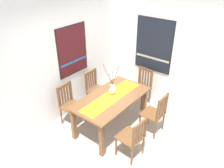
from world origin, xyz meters
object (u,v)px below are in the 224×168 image
(chair_0, at_px, (133,137))
(painting_on_back_wall, at_px, (72,50))
(chair_2, at_px, (156,113))
(chair_3, at_px, (95,88))
(painting_on_side_wall, at_px, (154,45))
(chair_4, at_px, (70,104))
(centerpiece_vase, at_px, (112,90))
(chair_1, at_px, (142,86))
(dining_table, at_px, (111,102))

(chair_0, distance_m, painting_on_back_wall, 2.25)
(chair_2, relative_size, chair_3, 1.02)
(painting_on_back_wall, height_order, painting_on_side_wall, painting_on_side_wall)
(chair_2, height_order, chair_4, chair_2)
(centerpiece_vase, bearing_deg, painting_on_side_wall, -5.04)
(chair_0, xyz_separation_m, chair_2, (0.84, 0.01, 0.02))
(chair_3, distance_m, painting_on_back_wall, 1.11)
(painting_on_back_wall, bearing_deg, chair_4, -147.18)
(chair_0, distance_m, painting_on_side_wall, 2.28)
(chair_4, bearing_deg, chair_0, -89.74)
(chair_2, bearing_deg, chair_1, 46.02)
(painting_on_side_wall, bearing_deg, chair_2, -145.44)
(chair_2, bearing_deg, centerpiece_vase, 111.12)
(dining_table, height_order, centerpiece_vase, centerpiece_vase)
(chair_1, distance_m, painting_on_back_wall, 1.90)
(chair_0, height_order, painting_on_side_wall, painting_on_side_wall)
(chair_0, distance_m, chair_1, 1.80)
(centerpiece_vase, height_order, chair_4, centerpiece_vase)
(chair_2, relative_size, painting_on_side_wall, 0.74)
(dining_table, distance_m, centerpiece_vase, 0.26)
(painting_on_back_wall, bearing_deg, centerpiece_vase, -88.21)
(chair_3, height_order, painting_on_side_wall, painting_on_side_wall)
(dining_table, height_order, chair_4, chair_4)
(painting_on_side_wall, bearing_deg, chair_1, 169.17)
(chair_1, relative_size, chair_2, 0.99)
(chair_3, relative_size, chair_4, 0.99)
(centerpiece_vase, bearing_deg, chair_3, 67.55)
(chair_4, relative_size, painting_on_side_wall, 0.73)
(chair_1, height_order, chair_2, chair_2)
(chair_4, bearing_deg, centerpiece_vase, -55.92)
(centerpiece_vase, distance_m, painting_on_side_wall, 1.52)
(chair_4, bearing_deg, chair_1, -27.28)
(dining_table, bearing_deg, painting_on_side_wall, -2.75)
(chair_1, distance_m, chair_4, 1.82)
(chair_4, height_order, painting_on_back_wall, painting_on_back_wall)
(chair_2, height_order, painting_on_side_wall, painting_on_side_wall)
(centerpiece_vase, bearing_deg, chair_2, -68.88)
(chair_3, bearing_deg, chair_2, -89.71)
(painting_on_back_wall, bearing_deg, chair_3, -39.83)
(chair_4, bearing_deg, dining_table, -62.85)
(chair_3, distance_m, painting_on_side_wall, 1.72)
(chair_3, relative_size, painting_on_back_wall, 0.83)
(chair_3, bearing_deg, chair_4, -178.98)
(centerpiece_vase, xyz_separation_m, chair_4, (-0.52, 0.77, -0.40))
(painting_on_back_wall, bearing_deg, painting_on_side_wall, -40.05)
(chair_0, height_order, chair_3, chair_3)
(centerpiece_vase, relative_size, painting_on_side_wall, 0.54)
(chair_4, distance_m, painting_on_side_wall, 2.33)
(centerpiece_vase, bearing_deg, chair_1, -3.43)
(chair_2, distance_m, chair_4, 1.83)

